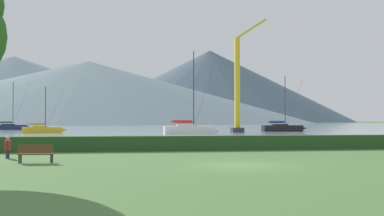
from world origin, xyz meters
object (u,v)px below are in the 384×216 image
sailboat_slip_4 (190,129)px  sailboat_slip_5 (11,127)px  sailboat_slip_0 (43,129)px  dock_crane (238,90)px  person_seated_viewer (8,146)px  sailboat_slip_7 (283,128)px  park_bench_near_path (36,153)px

sailboat_slip_4 → sailboat_slip_5: (-34.44, 35.53, -0.10)m
sailboat_slip_0 → sailboat_slip_4: 24.81m
sailboat_slip_0 → dock_crane: dock_crane is taller
sailboat_slip_5 → person_seated_viewer: (18.04, -78.08, 0.03)m
sailboat_slip_4 → dock_crane: size_ratio=0.64×
sailboat_slip_0 → sailboat_slip_7: bearing=-4.9°
person_seated_viewer → dock_crane: (25.82, 50.30, 6.52)m
sailboat_slip_4 → park_bench_near_path: size_ratio=7.31×
sailboat_slip_7 → dock_crane: (-9.71, -4.98, 6.51)m
sailboat_slip_7 → park_bench_near_path: sailboat_slip_7 is taller
sailboat_slip_7 → person_seated_viewer: size_ratio=8.27×
park_bench_near_path → person_seated_viewer: 3.84m
sailboat_slip_0 → dock_crane: 33.32m
sailboat_slip_7 → person_seated_viewer: bearing=-120.8°
sailboat_slip_7 → dock_crane: dock_crane is taller
sailboat_slip_0 → park_bench_near_path: size_ratio=4.41×
sailboat_slip_0 → sailboat_slip_5: bearing=102.5°
park_bench_near_path → person_seated_viewer: (-2.10, 3.21, 0.15)m
park_bench_near_path → dock_crane: bearing=69.2°
sailboat_slip_5 → park_bench_near_path: bearing=-77.1°
sailboat_slip_4 → sailboat_slip_7: sailboat_slip_4 is taller
sailboat_slip_4 → park_bench_near_path: 47.95m
person_seated_viewer → dock_crane: 56.91m
sailboat_slip_0 → sailboat_slip_7: sailboat_slip_7 is taller
park_bench_near_path → person_seated_viewer: size_ratio=1.38×
sailboat_slip_5 → person_seated_viewer: size_ratio=8.36×
sailboat_slip_4 → sailboat_slip_7: size_ratio=1.22×
sailboat_slip_4 → dock_crane: (9.42, 7.74, 6.45)m
sailboat_slip_0 → sailboat_slip_5: size_ratio=0.73×
sailboat_slip_4 → sailboat_slip_7: (19.14, 12.72, -0.06)m
sailboat_slip_7 → person_seated_viewer: sailboat_slip_7 is taller
sailboat_slip_5 → dock_crane: bearing=-33.3°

